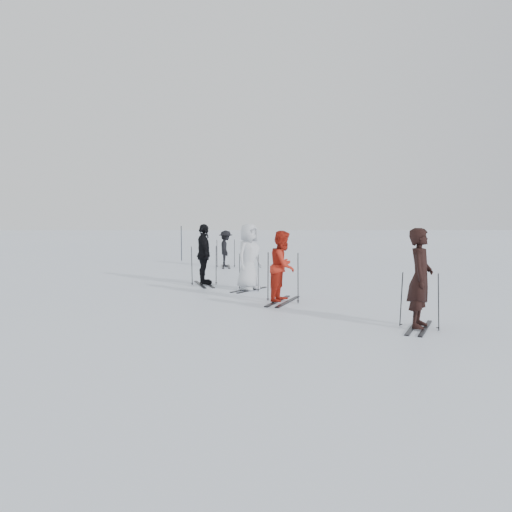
# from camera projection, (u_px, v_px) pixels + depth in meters

# --- Properties ---
(ground) EXTENTS (120.00, 120.00, 0.00)m
(ground) POSITION_uv_depth(u_px,v_px,m) (256.00, 293.00, 14.44)
(ground) COLOR silver
(ground) RESTS_ON ground
(skier_near_dark) EXTENTS (0.74, 0.86, 1.98)m
(skier_near_dark) POSITION_uv_depth(u_px,v_px,m) (420.00, 279.00, 9.89)
(skier_near_dark) COLOR black
(skier_near_dark) RESTS_ON ground
(skier_red) EXTENTS (0.98, 1.08, 1.83)m
(skier_red) POSITION_uv_depth(u_px,v_px,m) (283.00, 267.00, 12.92)
(skier_red) COLOR #B42314
(skier_red) RESTS_ON ground
(skier_grey) EXTENTS (1.07, 1.15, 1.97)m
(skier_grey) POSITION_uv_depth(u_px,v_px,m) (249.00, 257.00, 14.97)
(skier_grey) COLOR silver
(skier_grey) RESTS_ON ground
(skier_uphill_left) EXTENTS (0.77, 1.23, 1.94)m
(skier_uphill_left) POSITION_uv_depth(u_px,v_px,m) (204.00, 255.00, 16.11)
(skier_uphill_left) COLOR black
(skier_uphill_left) RESTS_ON ground
(skier_uphill_far) EXTENTS (0.66, 1.05, 1.57)m
(skier_uphill_far) POSITION_uv_depth(u_px,v_px,m) (226.00, 249.00, 21.64)
(skier_uphill_far) COLOR black
(skier_uphill_far) RESTS_ON ground
(skis_near_dark) EXTENTS (1.80, 1.46, 1.16)m
(skis_near_dark) POSITION_uv_depth(u_px,v_px,m) (420.00, 300.00, 9.92)
(skis_near_dark) COLOR black
(skis_near_dark) RESTS_ON ground
(skis_red) EXTENTS (2.07, 1.59, 1.34)m
(skis_red) POSITION_uv_depth(u_px,v_px,m) (283.00, 276.00, 12.94)
(skis_red) COLOR black
(skis_red) RESTS_ON ground
(skis_grey) EXTENTS (1.73, 1.55, 1.12)m
(skis_grey) POSITION_uv_depth(u_px,v_px,m) (249.00, 272.00, 15.01)
(skis_grey) COLOR black
(skis_grey) RESTS_ON ground
(skis_uphill_left) EXTENTS (1.97, 1.40, 1.30)m
(skis_uphill_left) POSITION_uv_depth(u_px,v_px,m) (204.00, 265.00, 16.14)
(skis_uphill_left) COLOR black
(skis_uphill_left) RESTS_ON ground
(skis_uphill_far) EXTENTS (1.75, 1.02, 1.23)m
(skis_uphill_far) POSITION_uv_depth(u_px,v_px,m) (226.00, 253.00, 21.65)
(skis_uphill_far) COLOR black
(skis_uphill_far) RESTS_ON ground
(piste_marker) EXTENTS (0.04, 0.04, 1.72)m
(piste_marker) POSITION_uv_depth(u_px,v_px,m) (181.00, 243.00, 24.67)
(piste_marker) COLOR black
(piste_marker) RESTS_ON ground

